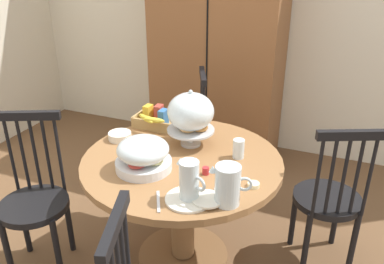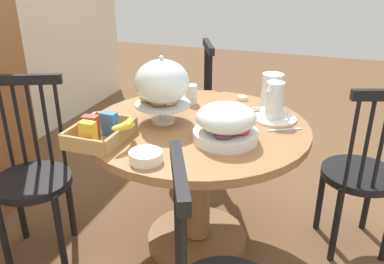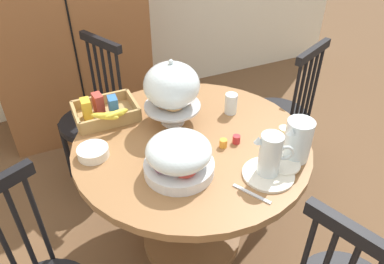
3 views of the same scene
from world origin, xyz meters
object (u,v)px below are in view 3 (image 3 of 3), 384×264
at_px(orange_juice_pitcher, 270,157).
at_px(milk_pitcher, 298,142).
at_px(pastry_stand_with_dome, 172,88).
at_px(cereal_basket, 105,111).
at_px(dining_table, 192,176).
at_px(china_plate_small, 283,164).
at_px(windsor_chair_far_side, 280,116).
at_px(fruit_platter_covered, 179,156).
at_px(wooden_armoire, 62,7).
at_px(drinking_glass, 231,104).
at_px(butter_dish, 285,130).
at_px(windsor_chair_near_window, 94,121).
at_px(china_plate_large, 268,174).
at_px(cereal_bowl, 93,152).

bearing_deg(orange_juice_pitcher, milk_pitcher, 13.00).
relative_size(pastry_stand_with_dome, cereal_basket, 1.09).
distance_m(dining_table, china_plate_small, 0.50).
bearing_deg(windsor_chair_far_side, orange_juice_pitcher, -131.58).
relative_size(fruit_platter_covered, milk_pitcher, 1.52).
bearing_deg(wooden_armoire, drinking_glass, -66.28).
bearing_deg(butter_dish, milk_pitcher, -113.25).
height_order(windsor_chair_near_window, china_plate_large, windsor_chair_near_window).
bearing_deg(pastry_stand_with_dome, wooden_armoire, 102.53).
xyz_separation_m(orange_juice_pitcher, china_plate_small, (0.09, 0.01, -0.08)).
height_order(windsor_chair_far_side, butter_dish, windsor_chair_far_side).
height_order(fruit_platter_covered, cereal_basket, fruit_platter_covered).
xyz_separation_m(wooden_armoire, china_plate_large, (0.51, -1.86, -0.24)).
bearing_deg(orange_juice_pitcher, pastry_stand_with_dome, 112.01).
xyz_separation_m(fruit_platter_covered, cereal_bowl, (-0.31, 0.26, -0.06)).
bearing_deg(windsor_chair_near_window, wooden_armoire, 88.82).
distance_m(cereal_basket, china_plate_small, 0.92).
relative_size(orange_juice_pitcher, milk_pitcher, 1.02).
xyz_separation_m(windsor_chair_near_window, milk_pitcher, (0.69, -1.10, 0.38)).
xyz_separation_m(windsor_chair_far_side, cereal_bowl, (-1.24, -0.25, 0.31)).
xyz_separation_m(windsor_chair_far_side, milk_pitcher, (-0.43, -0.64, 0.38)).
bearing_deg(drinking_glass, china_plate_small, -90.96).
distance_m(pastry_stand_with_dome, china_plate_small, 0.63).
distance_m(cereal_basket, drinking_glass, 0.65).
distance_m(cereal_bowl, drinking_glass, 0.74).
xyz_separation_m(windsor_chair_far_side, fruit_platter_covered, (-0.94, -0.51, 0.37)).
bearing_deg(china_plate_small, drinking_glass, 89.04).
distance_m(china_plate_large, cereal_bowl, 0.77).
bearing_deg(milk_pitcher, china_plate_large, -164.37).
height_order(fruit_platter_covered, cereal_bowl, fruit_platter_covered).
xyz_separation_m(windsor_chair_near_window, fruit_platter_covered, (0.19, -0.97, 0.37)).
distance_m(pastry_stand_with_dome, cereal_basket, 0.38).
bearing_deg(wooden_armoire, fruit_platter_covered, -84.12).
bearing_deg(drinking_glass, fruit_platter_covered, -143.85).
xyz_separation_m(china_plate_large, butter_dish, (0.25, 0.23, 0.01)).
bearing_deg(windsor_chair_near_window, drinking_glass, -47.04).
height_order(pastry_stand_with_dome, china_plate_large, pastry_stand_with_dome).
height_order(milk_pitcher, butter_dish, milk_pitcher).
distance_m(fruit_platter_covered, drinking_glass, 0.53).
distance_m(cereal_basket, butter_dish, 0.91).
bearing_deg(fruit_platter_covered, china_plate_small, -20.54).
bearing_deg(china_plate_small, windsor_chair_near_window, 118.25).
height_order(cereal_bowl, butter_dish, cereal_bowl).
xyz_separation_m(cereal_basket, butter_dish, (0.77, -0.48, -0.03)).
height_order(dining_table, china_plate_large, china_plate_large).
distance_m(fruit_platter_covered, orange_juice_pitcher, 0.37).
height_order(dining_table, windsor_chair_near_window, windsor_chair_near_window).
bearing_deg(china_plate_small, cereal_basket, 131.18).
bearing_deg(milk_pitcher, windsor_chair_far_side, 56.06).
height_order(fruit_platter_covered, butter_dish, fruit_platter_covered).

